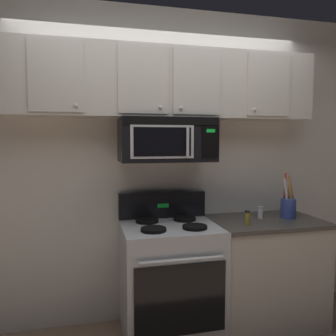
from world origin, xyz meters
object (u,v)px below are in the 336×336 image
at_px(stove_range, 170,278).
at_px(utensil_crock_blue, 288,206).
at_px(spice_jar, 247,218).
at_px(over_range_microwave, 167,140).
at_px(salt_shaker, 260,212).

xyz_separation_m(stove_range, utensil_crock_blue, (1.06, 0.01, 0.53)).
bearing_deg(spice_jar, utensil_crock_blue, 16.43).
relative_size(stove_range, utensil_crock_blue, 2.84).
bearing_deg(over_range_microwave, spice_jar, -21.87).
distance_m(stove_range, over_range_microwave, 1.11).
distance_m(over_range_microwave, salt_shaker, 1.03).
relative_size(salt_shaker, spice_jar, 0.90).
bearing_deg(utensil_crock_blue, over_range_microwave, 174.09).
relative_size(utensil_crock_blue, spice_jar, 3.48).
xyz_separation_m(over_range_microwave, spice_jar, (0.60, -0.24, -0.62)).
relative_size(over_range_microwave, spice_jar, 6.70).
distance_m(over_range_microwave, spice_jar, 0.90).
relative_size(stove_range, spice_jar, 9.87).
bearing_deg(salt_shaker, over_range_microwave, 175.45).
height_order(utensil_crock_blue, salt_shaker, utensil_crock_blue).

